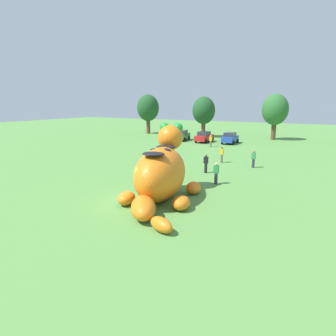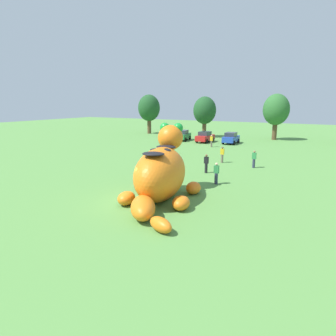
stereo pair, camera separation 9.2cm
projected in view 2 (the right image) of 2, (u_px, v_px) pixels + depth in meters
The scene contains 13 objects.
ground_plane at pixel (139, 202), 19.43m from camera, with size 160.00×160.00×0.00m, color #568E42.
giant_inflatable_creature at pixel (161, 173), 19.61m from camera, with size 6.43×8.81×4.82m.
car_green at pixel (183, 135), 49.78m from camera, with size 2.40×4.31×1.72m.
car_red at pixel (205, 137), 47.55m from camera, with size 2.00×4.13×1.72m.
car_blue at pixel (231, 138), 46.04m from camera, with size 2.05×4.16×1.72m.
tree_far_left at pixel (149, 108), 59.75m from camera, with size 4.33×4.33×7.69m.
tree_left at pixel (205, 111), 53.87m from camera, with size 4.07×4.07×7.22m.
tree_mid_left at pixel (276, 110), 49.81m from camera, with size 4.28×4.28×7.60m.
spectator_near_inflatable at pixel (254, 159), 29.15m from camera, with size 0.38×0.26×1.71m.
spectator_mid_field at pixel (222, 155), 31.62m from camera, with size 0.38×0.26×1.71m.
spectator_by_cars at pixel (206, 164), 27.04m from camera, with size 0.38×0.26×1.71m.
spectator_wandering at pixel (211, 141), 42.58m from camera, with size 0.38×0.26×1.71m.
spectator_far_side at pixel (216, 173), 23.39m from camera, with size 0.38×0.26×1.71m.
Camera 2 is at (10.66, -15.24, 6.33)m, focal length 32.13 mm.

